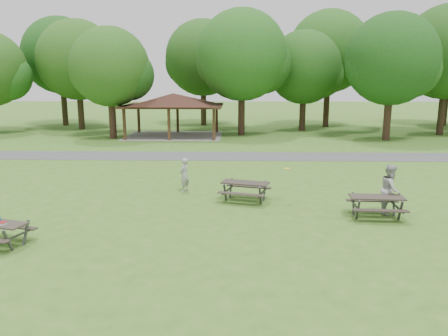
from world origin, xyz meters
TOP-DOWN VIEW (x-y plane):
  - ground at (0.00, 0.00)m, footprint 160.00×160.00m
  - asphalt_path at (0.00, 14.00)m, footprint 120.00×3.20m
  - pavilion at (-4.00, 24.00)m, footprint 8.60×7.01m
  - tree_row_c at (-13.90, 29.03)m, footprint 8.19×7.80m
  - tree_row_d at (-8.92, 22.53)m, footprint 6.93×6.60m
  - tree_row_e at (2.10, 25.03)m, footprint 8.40×8.00m
  - tree_row_f at (8.09, 28.53)m, footprint 7.35×7.00m
  - tree_row_g at (14.09, 22.03)m, footprint 7.77×7.40m
  - tree_row_h at (20.10, 25.53)m, footprint 8.61×8.20m
  - tree_deep_a at (-16.90, 32.53)m, footprint 8.40×8.00m
  - tree_deep_b at (-1.90, 33.03)m, footprint 8.40×8.00m
  - tree_deep_c at (11.10, 32.03)m, footprint 8.82×8.40m
  - picnic_table_middle at (1.91, 3.41)m, footprint 2.31×2.05m
  - picnic_table_far at (6.74, 1.32)m, footprint 2.04×1.67m
  - frisbee_in_flight at (3.62, 3.24)m, footprint 0.26×0.26m
  - frisbee_thrower at (-0.82, 4.88)m, footprint 0.58×0.67m
  - frisbee_catcher at (7.41, 1.85)m, footprint 1.05×1.15m

SIDE VIEW (x-z plane):
  - ground at x=0.00m, z-range 0.00..0.00m
  - asphalt_path at x=0.00m, z-range 0.00..0.02m
  - picnic_table_far at x=6.74m, z-range 0.20..1.05m
  - picnic_table_middle at x=1.91m, z-range 0.20..1.05m
  - frisbee_thrower at x=-0.82m, z-range 0.00..1.56m
  - frisbee_catcher at x=7.41m, z-range 0.00..1.92m
  - frisbee_in_flight at x=3.62m, z-range 1.44..1.46m
  - pavilion at x=-4.00m, z-range 1.18..4.94m
  - tree_row_d at x=-8.92m, z-range 1.13..10.41m
  - tree_row_f at x=8.09m, z-range 1.06..10.62m
  - tree_row_g at x=14.09m, z-range 1.20..11.46m
  - tree_row_c at x=-13.90m, z-range 1.20..11.87m
  - tree_row_e at x=2.10m, z-range 1.27..12.29m
  - tree_deep_b at x=-1.90m, z-range 1.32..12.45m
  - tree_row_h at x=20.10m, z-range 1.34..12.71m
  - tree_deep_a at x=-16.90m, z-range 1.44..12.82m
  - tree_deep_c at x=11.10m, z-range 1.49..13.39m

